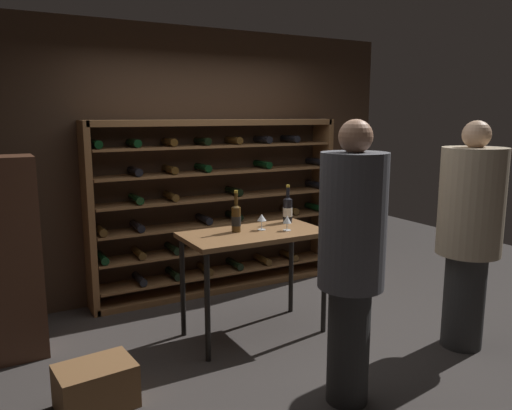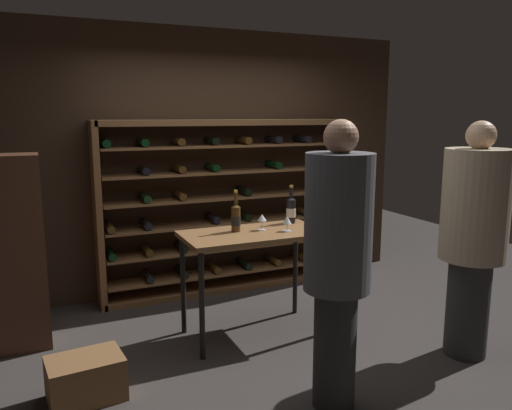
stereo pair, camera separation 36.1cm
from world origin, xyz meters
TOP-DOWN VIEW (x-y plane):
  - ground_plane at (0.00, 0.00)m, footprint 9.23×9.23m
  - back_wall at (0.00, 1.62)m, footprint 4.61×0.10m
  - wine_rack at (0.14, 1.41)m, footprint 2.73×0.32m
  - tasting_table at (-0.08, 0.24)m, footprint 1.19×0.62m
  - person_guest_blue_shirt at (1.30, -0.79)m, footprint 0.49×0.49m
  - person_bystander_red_print at (-0.03, -0.97)m, footprint 0.42×0.42m
  - wine_crate at (-1.50, -0.24)m, footprint 0.51×0.38m
  - display_cabinet at (-1.90, 0.79)m, footprint 0.44×0.36m
  - wine_bottle_amber_reserve at (-0.20, 0.31)m, footprint 0.08×0.08m
  - wine_bottle_red_label at (0.38, 0.43)m, footprint 0.09×0.09m
  - wine_glass_stemmed_left at (0.19, 0.15)m, footprint 0.07×0.07m
  - wine_glass_stemmed_right at (0.02, 0.27)m, footprint 0.08×0.08m

SIDE VIEW (x-z plane):
  - ground_plane at x=0.00m, z-range 0.00..0.00m
  - wine_crate at x=-1.50m, z-range 0.00..0.29m
  - display_cabinet at x=-1.90m, z-range 0.00..1.57m
  - tasting_table at x=-0.08m, z-range 0.35..1.25m
  - wine_rack at x=0.14m, z-range -0.01..1.81m
  - wine_glass_stemmed_left at x=0.19m, z-range 0.93..1.06m
  - person_guest_blue_shirt at x=1.30m, z-range 0.08..1.91m
  - wine_glass_stemmed_right at x=0.02m, z-range 0.94..1.07m
  - person_bystander_red_print at x=-0.03m, z-range 0.10..1.94m
  - wine_bottle_amber_reserve at x=-0.20m, z-range 0.85..1.20m
  - wine_bottle_red_label at x=0.38m, z-range 0.85..1.20m
  - back_wall at x=0.00m, z-range 0.00..2.75m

